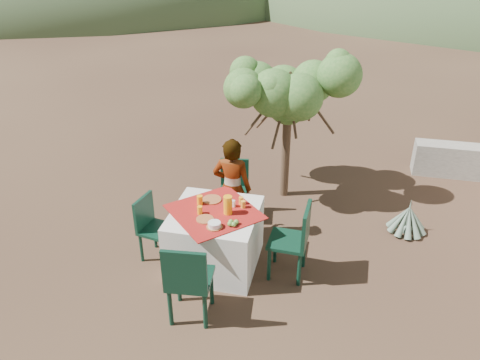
% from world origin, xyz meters
% --- Properties ---
extents(ground, '(160.00, 160.00, 0.00)m').
position_xyz_m(ground, '(0.00, 0.00, 0.00)').
color(ground, '#321E16').
rests_on(ground, ground).
extents(table, '(1.30, 1.30, 0.76)m').
position_xyz_m(table, '(-0.32, 0.22, 0.38)').
color(table, white).
rests_on(table, ground).
extents(chair_far, '(0.45, 0.45, 0.86)m').
position_xyz_m(chair_far, '(-0.36, 1.35, 0.48)').
color(chair_far, black).
rests_on(chair_far, ground).
extents(chair_near, '(0.50, 0.50, 0.99)m').
position_xyz_m(chair_near, '(-0.33, -0.76, 0.55)').
color(chair_near, black).
rests_on(chair_near, ground).
extents(chair_left, '(0.45, 0.45, 0.84)m').
position_xyz_m(chair_left, '(-1.13, 0.20, 0.47)').
color(chair_left, black).
rests_on(chair_left, ground).
extents(chair_right, '(0.46, 0.46, 0.96)m').
position_xyz_m(chair_right, '(0.65, 0.22, 0.53)').
color(chair_right, black).
rests_on(chair_right, ground).
extents(person, '(0.52, 0.35, 1.41)m').
position_xyz_m(person, '(-0.27, 0.89, 0.71)').
color(person, '#8C6651').
rests_on(person, ground).
extents(shrub_tree, '(1.70, 1.66, 2.00)m').
position_xyz_m(shrub_tree, '(0.33, 2.18, 1.58)').
color(shrub_tree, '#4E3A27').
rests_on(shrub_tree, ground).
extents(agave, '(0.53, 0.54, 0.57)m').
position_xyz_m(agave, '(2.06, 1.48, 0.19)').
color(agave, slate).
rests_on(agave, ground).
extents(plate_far, '(0.24, 0.24, 0.01)m').
position_xyz_m(plate_far, '(-0.42, 0.47, 0.77)').
color(plate_far, brown).
rests_on(plate_far, table).
extents(plate_near, '(0.20, 0.20, 0.01)m').
position_xyz_m(plate_near, '(-0.38, 0.03, 0.77)').
color(plate_near, brown).
rests_on(plate_near, table).
extents(glass_far, '(0.07, 0.07, 0.12)m').
position_xyz_m(glass_far, '(-0.54, 0.34, 0.82)').
color(glass_far, '#FF9C10').
rests_on(glass_far, table).
extents(glass_near, '(0.06, 0.06, 0.10)m').
position_xyz_m(glass_near, '(-0.47, 0.14, 0.81)').
color(glass_near, '#FF9C10').
rests_on(glass_near, table).
extents(juice_pitcher, '(0.10, 0.10, 0.23)m').
position_xyz_m(juice_pitcher, '(-0.16, 0.22, 0.88)').
color(juice_pitcher, '#FF9C10').
rests_on(juice_pitcher, table).
extents(bowl_plate, '(0.18, 0.18, 0.01)m').
position_xyz_m(bowl_plate, '(-0.23, -0.10, 0.77)').
color(bowl_plate, brown).
rests_on(bowl_plate, table).
extents(white_bowl, '(0.14, 0.14, 0.05)m').
position_xyz_m(white_bowl, '(-0.23, -0.10, 0.80)').
color(white_bowl, silver).
rests_on(white_bowl, bowl_plate).
extents(jar_left, '(0.06, 0.06, 0.09)m').
position_xyz_m(jar_left, '(-0.01, 0.39, 0.81)').
color(jar_left, orange).
rests_on(jar_left, table).
extents(jar_right, '(0.06, 0.06, 0.09)m').
position_xyz_m(jar_right, '(-0.05, 0.46, 0.81)').
color(jar_right, orange).
rests_on(jar_right, table).
extents(napkin_holder, '(0.07, 0.05, 0.09)m').
position_xyz_m(napkin_holder, '(-0.14, 0.38, 0.80)').
color(napkin_holder, silver).
rests_on(napkin_holder, table).
extents(fruit_cluster, '(0.12, 0.11, 0.06)m').
position_xyz_m(fruit_cluster, '(-0.04, -0.01, 0.79)').
color(fruit_cluster, '#5F9235').
rests_on(fruit_cluster, table).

